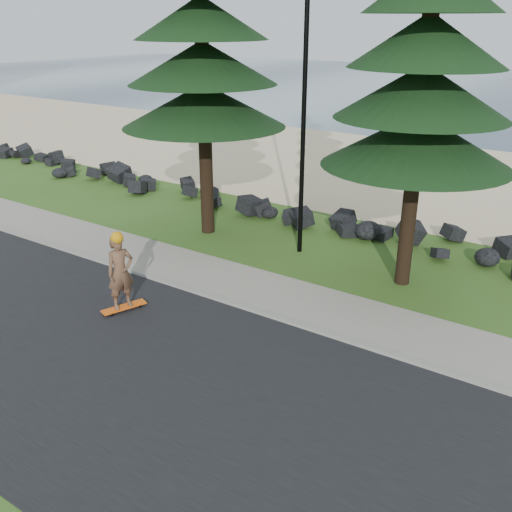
# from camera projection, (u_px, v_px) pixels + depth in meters

# --- Properties ---
(ground) EXTENTS (160.00, 160.00, 0.00)m
(ground) POSITION_uv_depth(u_px,v_px,m) (240.00, 288.00, 15.47)
(ground) COLOR #39591C
(ground) RESTS_ON ground
(road) EXTENTS (160.00, 7.00, 0.02)m
(road) POSITION_uv_depth(u_px,v_px,m) (117.00, 365.00, 12.03)
(road) COLOR black
(road) RESTS_ON ground
(kerb) EXTENTS (160.00, 0.20, 0.10)m
(kerb) POSITION_uv_depth(u_px,v_px,m) (220.00, 299.00, 14.76)
(kerb) COLOR gray
(kerb) RESTS_ON ground
(sidewalk) EXTENTS (160.00, 2.00, 0.08)m
(sidewalk) POSITION_uv_depth(u_px,v_px,m) (245.00, 284.00, 15.61)
(sidewalk) COLOR gray
(sidewalk) RESTS_ON ground
(beach_sand) EXTENTS (160.00, 15.00, 0.01)m
(beach_sand) POSITION_uv_depth(u_px,v_px,m) (421.00, 175.00, 26.54)
(beach_sand) COLOR beige
(beach_sand) RESTS_ON ground
(seawall_boulders) EXTENTS (60.00, 2.40, 1.10)m
(seawall_boulders) POSITION_uv_depth(u_px,v_px,m) (334.00, 229.00, 19.75)
(seawall_boulders) COLOR black
(seawall_boulders) RESTS_ON ground
(lamp_post) EXTENTS (0.25, 0.14, 8.14)m
(lamp_post) POSITION_uv_depth(u_px,v_px,m) (304.00, 118.00, 16.32)
(lamp_post) COLOR black
(lamp_post) RESTS_ON ground
(skateboarder) EXTENTS (0.65, 1.15, 2.09)m
(skateboarder) POSITION_uv_depth(u_px,v_px,m) (121.00, 273.00, 13.86)
(skateboarder) COLOR #F25B0E
(skateboarder) RESTS_ON ground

